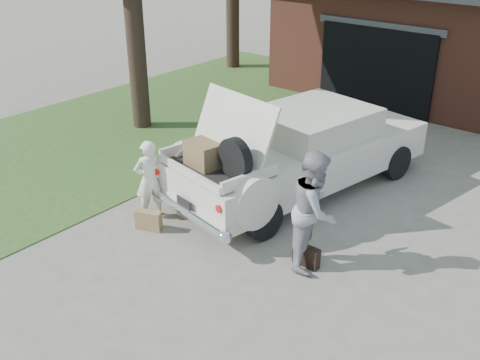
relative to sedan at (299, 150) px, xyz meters
The scene contains 7 objects.
ground 2.91m from the sedan, 82.64° to the right, with size 90.00×90.00×0.00m, color gray.
grass_strip 5.21m from the sedan, behind, with size 6.00×16.00×0.02m, color #2D4C1E.
sedan is the anchor object (origin of this frame).
woman_left 2.89m from the sedan, 118.32° to the right, with size 0.52×0.34×1.43m, color silver.
woman_right 2.55m from the sedan, 50.50° to the right, with size 0.90×0.70×1.85m, color gray.
suitcase_left 3.15m from the sedan, 109.81° to the right, with size 0.45×0.14×0.35m, color #A07C51.
suitcase_right 2.70m from the sedan, 52.62° to the right, with size 0.43×0.14×0.33m, color black.
Camera 1 is at (5.03, -5.46, 4.92)m, focal length 42.00 mm.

